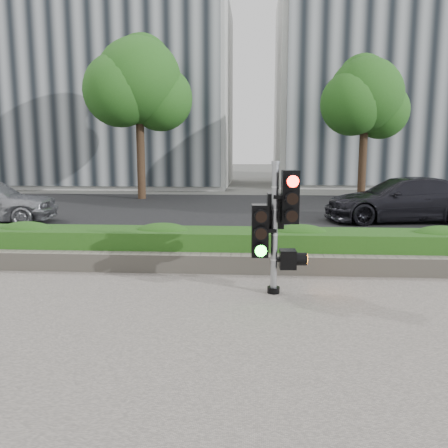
{
  "coord_description": "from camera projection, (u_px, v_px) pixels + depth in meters",
  "views": [
    {
      "loc": [
        0.61,
        -6.61,
        2.32
      ],
      "look_at": [
        0.14,
        0.6,
        1.15
      ],
      "focal_mm": 38.0,
      "sensor_mm": 36.0,
      "label": 1
    }
  ],
  "objects": [
    {
      "name": "ground",
      "position": [
        212.0,
        308.0,
        6.92
      ],
      "size": [
        120.0,
        120.0,
        0.0
      ],
      "primitive_type": "plane",
      "color": "#51514C",
      "rests_on": "ground"
    },
    {
      "name": "sidewalk",
      "position": [
        187.0,
        395.0,
        4.46
      ],
      "size": [
        16.0,
        11.0,
        0.03
      ],
      "primitive_type": "cube",
      "color": "#9E9389",
      "rests_on": "ground"
    },
    {
      "name": "road",
      "position": [
        237.0,
        213.0,
        16.77
      ],
      "size": [
        60.0,
        13.0,
        0.02
      ],
      "primitive_type": "cube",
      "color": "black",
      "rests_on": "ground"
    },
    {
      "name": "curb",
      "position": [
        225.0,
        255.0,
        10.02
      ],
      "size": [
        60.0,
        0.25,
        0.12
      ],
      "primitive_type": "cube",
      "color": "gray",
      "rests_on": "ground"
    },
    {
      "name": "stone_wall",
      "position": [
        221.0,
        263.0,
        8.76
      ],
      "size": [
        12.0,
        0.32,
        0.34
      ],
      "primitive_type": "cube",
      "color": "gray",
      "rests_on": "sidewalk"
    },
    {
      "name": "hedge",
      "position": [
        223.0,
        247.0,
        9.37
      ],
      "size": [
        12.0,
        1.0,
        0.68
      ],
      "primitive_type": "cube",
      "color": "#438729",
      "rests_on": "sidewalk"
    },
    {
      "name": "building_left",
      "position": [
        99.0,
        62.0,
        28.95
      ],
      "size": [
        16.0,
        9.0,
        15.0
      ],
      "primitive_type": "cube",
      "color": "#B7B7B2",
      "rests_on": "ground"
    },
    {
      "name": "building_right",
      "position": [
        421.0,
        88.0,
        29.88
      ],
      "size": [
        18.0,
        10.0,
        12.0
      ],
      "primitive_type": "cube",
      "color": "#B7B7B2",
      "rests_on": "ground"
    },
    {
      "name": "tree_left",
      "position": [
        139.0,
        84.0,
        20.74
      ],
      "size": [
        4.61,
        4.03,
        7.34
      ],
      "color": "black",
      "rests_on": "ground"
    },
    {
      "name": "tree_right",
      "position": [
        365.0,
        98.0,
        21.17
      ],
      "size": [
        4.1,
        3.58,
        6.53
      ],
      "color": "black",
      "rests_on": "ground"
    },
    {
      "name": "traffic_signal",
      "position": [
        276.0,
        221.0,
        7.39
      ],
      "size": [
        0.73,
        0.54,
        2.09
      ],
      "rotation": [
        0.0,
        0.0,
        0.05
      ],
      "color": "black",
      "rests_on": "sidewalk"
    },
    {
      "name": "car_dark",
      "position": [
        402.0,
        199.0,
        14.79
      ],
      "size": [
        4.97,
        2.53,
        1.38
      ],
      "primitive_type": "imported",
      "rotation": [
        0.0,
        0.0,
        -1.44
      ],
      "color": "black",
      "rests_on": "road"
    }
  ]
}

